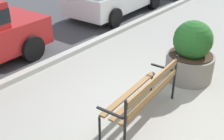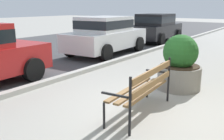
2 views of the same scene
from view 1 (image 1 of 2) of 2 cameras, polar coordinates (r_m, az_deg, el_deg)
The scene contains 4 objects.
ground_plane at distance 5.32m, azimuth 7.20°, elevation -8.36°, with size 80.00×80.00×0.00m, color #9E9B93.
curb_stone at distance 6.96m, azimuth -13.43°, elevation 1.10°, with size 60.00×0.20×0.12m, color #B2AFA8.
park_bench at distance 4.83m, azimuth 6.68°, elevation -4.60°, with size 1.83×0.64×0.95m.
concrete_planter at distance 6.30m, azimuth 15.68°, elevation 3.14°, with size 1.04×1.04×1.32m.
Camera 1 is at (-3.72, -2.10, 3.16)m, focal length 45.15 mm.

